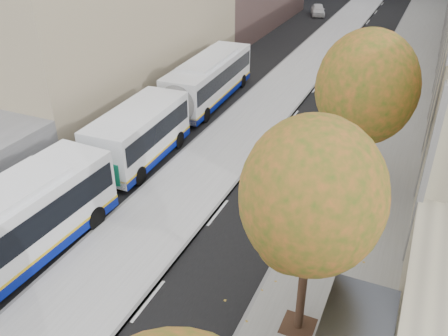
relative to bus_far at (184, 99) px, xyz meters
The scene contains 6 objects.
bus_platform 9.69m from the bus_far, 66.04° to the left, with size 4.25×150.00×0.15m, color #ACACAC.
sidewalk 14.84m from the bus_far, 36.34° to the left, with size 4.75×150.00×0.08m, color gray.
tree_c 17.83m from the bus_far, 49.40° to the right, with size 4.20×4.20×7.28m.
tree_d 12.73m from the bus_far, 20.54° to the right, with size 4.40×4.40×7.60m.
bus_far is the anchor object (origin of this frame).
distant_car 35.02m from the bus_far, 90.29° to the left, with size 1.58×3.93×1.34m, color white.
Camera 1 is at (5.86, 1.79, 12.56)m, focal length 38.00 mm.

